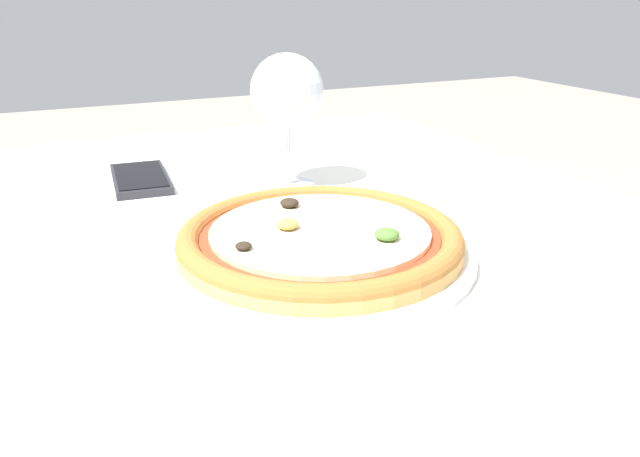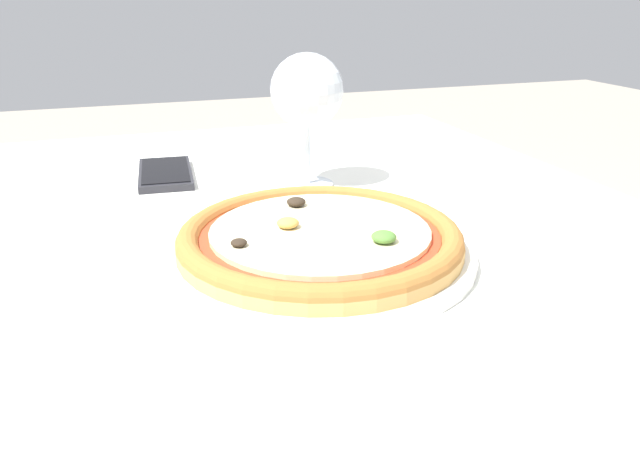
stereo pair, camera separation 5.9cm
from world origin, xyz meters
TOP-DOWN VIEW (x-y plane):
  - dining_table at (0.00, 0.00)m, footprint 1.23×0.99m
  - pizza_plate at (0.19, -0.12)m, footprint 0.30×0.30m
  - wine_glass_far_left at (0.25, 0.11)m, footprint 0.09×0.09m
  - cell_phone at (0.07, 0.21)m, footprint 0.08×0.15m

SIDE VIEW (x-z plane):
  - dining_table at x=0.00m, z-range 0.27..0.98m
  - cell_phone at x=0.07m, z-range 0.71..0.72m
  - pizza_plate at x=0.19m, z-range 0.71..0.75m
  - wine_glass_far_left at x=0.25m, z-range 0.75..0.92m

